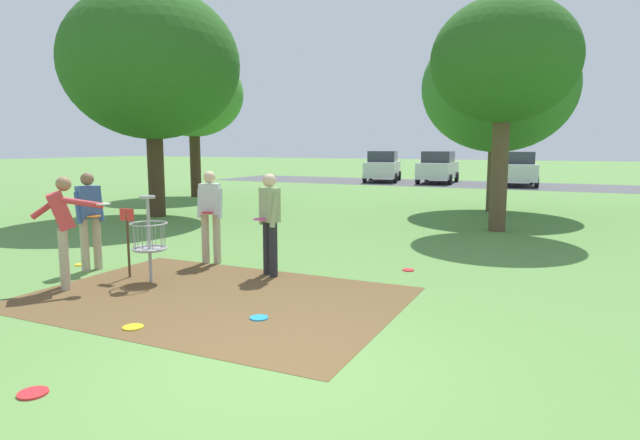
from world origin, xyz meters
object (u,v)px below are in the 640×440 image
at_px(tree_mid_left, 504,61).
at_px(parked_car_leftmost, 383,166).
at_px(frisbee_far_left, 408,270).
at_px(frisbee_mid_grass, 259,318).
at_px(frisbee_near_basket, 133,327).
at_px(disc_golf_basket, 147,235).
at_px(player_throwing, 63,225).
at_px(tree_near_left, 151,64).
at_px(parked_car_center_left, 438,167).
at_px(tree_mid_right, 499,88).
at_px(parked_car_center_right, 517,169).
at_px(tree_near_right, 193,94).
at_px(player_waiting_left, 270,218).
at_px(player_foreground_watching, 89,215).
at_px(player_waiting_right, 210,212).
at_px(frisbee_by_tee, 33,393).
at_px(frisbee_far_right, 81,265).

bearing_deg(tree_mid_left, parked_car_leftmost, 117.38).
bearing_deg(frisbee_far_left, frisbee_mid_grass, -106.34).
distance_m(frisbee_near_basket, tree_mid_left, 10.87).
height_order(disc_golf_basket, frisbee_far_left, disc_golf_basket).
bearing_deg(player_throwing, tree_near_left, 122.84).
bearing_deg(parked_car_center_left, tree_mid_right, -69.62).
relative_size(parked_car_leftmost, parked_car_center_right, 1.01).
xyz_separation_m(frisbee_far_left, tree_mid_left, (0.84, 5.26, 4.21)).
distance_m(frisbee_mid_grass, tree_near_right, 17.44).
bearing_deg(parked_car_center_right, disc_golf_basket, -97.85).
distance_m(disc_golf_basket, frisbee_near_basket, 2.38).
bearing_deg(player_waiting_left, tree_mid_right, 78.27).
bearing_deg(disc_golf_basket, frisbee_near_basket, -51.79).
relative_size(frisbee_far_left, tree_mid_right, 0.03).
xyz_separation_m(player_waiting_left, parked_car_center_left, (-2.53, 23.51, -0.05)).
bearing_deg(player_throwing, parked_car_center_left, 90.26).
relative_size(disc_golf_basket, tree_mid_right, 0.23).
relative_size(player_foreground_watching, player_waiting_right, 1.00).
distance_m(player_throwing, parked_car_center_right, 25.70).
relative_size(frisbee_by_tee, tree_near_left, 0.04).
bearing_deg(tree_mid_left, parked_car_center_left, 107.61).
bearing_deg(frisbee_far_left, parked_car_leftmost, 109.62).
relative_size(player_foreground_watching, player_waiting_left, 1.00).
bearing_deg(frisbee_far_right, tree_near_right, 119.12).
bearing_deg(player_throwing, tree_near_right, 120.60).
relative_size(frisbee_near_basket, parked_car_center_right, 0.06).
relative_size(frisbee_near_basket, tree_near_left, 0.04).
distance_m(frisbee_by_tee, frisbee_far_right, 5.45).
distance_m(player_waiting_left, frisbee_far_left, 2.59).
bearing_deg(frisbee_near_basket, parked_car_center_right, 85.69).
bearing_deg(player_foreground_watching, parked_car_center_right, 78.70).
xyz_separation_m(player_foreground_watching, frisbee_mid_grass, (4.06, -1.04, -0.96)).
height_order(tree_mid_right, parked_car_center_right, tree_mid_right).
relative_size(player_throwing, parked_car_center_right, 0.39).
height_order(player_waiting_right, frisbee_far_right, player_waiting_right).
xyz_separation_m(player_waiting_left, frisbee_by_tee, (0.31, -4.65, -0.96)).
relative_size(player_throwing, parked_car_leftmost, 0.38).
bearing_deg(frisbee_by_tee, parked_car_leftmost, 102.41).
relative_size(player_throwing, player_waiting_right, 1.00).
height_order(player_waiting_right, frisbee_by_tee, player_waiting_right).
relative_size(frisbee_far_left, tree_mid_left, 0.04).
height_order(parked_car_leftmost, parked_car_center_right, same).
bearing_deg(tree_near_right, frisbee_by_tee, -56.28).
distance_m(frisbee_far_left, parked_car_leftmost, 23.43).
bearing_deg(tree_near_left, parked_car_center_left, 76.35).
bearing_deg(frisbee_mid_grass, parked_car_center_left, 97.91).
bearing_deg(tree_mid_right, parked_car_center_left, 110.38).
xyz_separation_m(frisbee_far_left, parked_car_center_right, (-0.19, 21.99, 0.91)).
bearing_deg(parked_car_center_right, player_foreground_watching, -101.30).
height_order(tree_near_left, tree_mid_right, tree_near_left).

